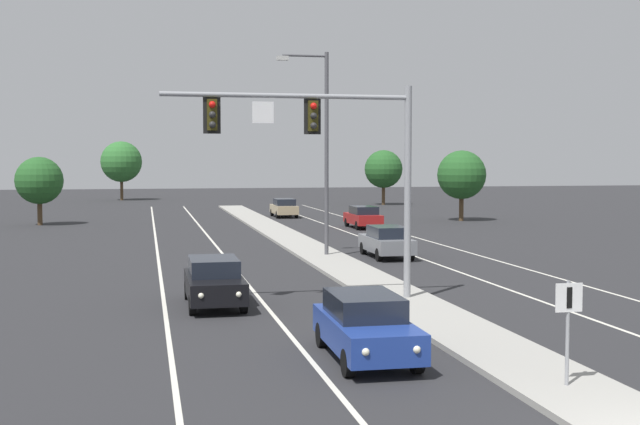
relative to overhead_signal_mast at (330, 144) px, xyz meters
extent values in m
cube|color=#9E9B93|center=(2.54, 2.95, -5.30)|extent=(2.40, 110.00, 0.15)
cube|color=silver|center=(-2.16, 9.95, -5.37)|extent=(0.14, 100.00, 0.01)
cube|color=silver|center=(7.24, 9.95, -5.37)|extent=(0.14, 100.00, 0.01)
cube|color=silver|center=(-5.46, 9.95, -5.37)|extent=(0.14, 100.00, 0.01)
cube|color=silver|center=(10.54, 9.95, -5.37)|extent=(0.14, 100.00, 0.01)
cylinder|color=gray|center=(2.72, 0.01, -1.63)|extent=(0.24, 0.24, 7.20)
cylinder|color=gray|center=(-1.42, 0.01, 1.57)|extent=(8.28, 0.16, 0.16)
cube|color=black|center=(-0.59, 0.05, 0.92)|extent=(0.56, 0.06, 1.20)
cube|color=#38330F|center=(-0.59, 0.01, 0.92)|extent=(0.32, 0.32, 1.00)
sphere|color=red|center=(-0.59, -0.16, 1.24)|extent=(0.22, 0.22, 0.22)
sphere|color=#282828|center=(-0.59, -0.16, 0.92)|extent=(0.22, 0.22, 0.22)
sphere|color=#282828|center=(-0.59, -0.16, 0.60)|extent=(0.22, 0.22, 0.22)
cube|color=black|center=(-3.90, 0.05, 0.92)|extent=(0.56, 0.06, 1.20)
cube|color=#38330F|center=(-3.90, 0.01, 0.92)|extent=(0.32, 0.32, 1.00)
sphere|color=red|center=(-3.90, -0.16, 1.24)|extent=(0.22, 0.22, 0.22)
sphere|color=#282828|center=(-3.90, -0.16, 0.92)|extent=(0.22, 0.22, 0.22)
sphere|color=#282828|center=(-3.90, -0.16, 0.60)|extent=(0.22, 0.22, 0.22)
cube|color=white|center=(-2.24, -0.01, 1.02)|extent=(0.70, 0.04, 0.70)
cylinder|color=gray|center=(2.53, -11.20, -4.13)|extent=(0.08, 0.08, 2.20)
cube|color=white|center=(2.53, -11.23, -3.38)|extent=(0.60, 0.03, 0.60)
cube|color=black|center=(2.53, -11.25, -3.38)|extent=(0.12, 0.01, 0.44)
cylinder|color=#4C4C51|center=(2.78, 13.00, -0.23)|extent=(0.20, 0.20, 10.00)
cylinder|color=#4C4C51|center=(1.68, 13.00, 4.57)|extent=(2.20, 0.12, 0.12)
cube|color=#B7B7B2|center=(0.58, 13.00, 4.42)|extent=(0.56, 0.28, 0.20)
cube|color=navy|center=(-0.82, -7.61, -4.71)|extent=(1.87, 4.43, 0.70)
cube|color=black|center=(-0.82, -7.39, -4.08)|extent=(1.62, 2.40, 0.56)
sphere|color=#EAE5C6|center=(-0.28, -9.80, -4.66)|extent=(0.18, 0.18, 0.18)
sphere|color=#EAE5C6|center=(-1.43, -9.78, -4.66)|extent=(0.18, 0.18, 0.18)
cylinder|color=black|center=(-0.05, -9.12, -5.06)|extent=(0.23, 0.64, 0.64)
cylinder|color=black|center=(-1.65, -9.10, -5.06)|extent=(0.23, 0.64, 0.64)
cylinder|color=black|center=(0.00, -6.12, -5.06)|extent=(0.23, 0.64, 0.64)
cylinder|color=black|center=(-1.60, -6.10, -5.06)|extent=(0.23, 0.64, 0.64)
cube|color=black|center=(-3.83, 0.50, -4.71)|extent=(1.81, 4.40, 0.70)
cube|color=black|center=(-3.83, 0.72, -4.08)|extent=(1.59, 2.38, 0.56)
sphere|color=#EAE5C6|center=(-3.26, -1.68, -4.66)|extent=(0.18, 0.18, 0.18)
sphere|color=#EAE5C6|center=(-4.41, -1.68, -4.66)|extent=(0.18, 0.18, 0.18)
cylinder|color=black|center=(-3.03, -1.00, -5.06)|extent=(0.22, 0.64, 0.64)
cylinder|color=black|center=(-4.63, -1.00, -5.06)|extent=(0.22, 0.64, 0.64)
cylinder|color=black|center=(-3.03, 2.00, -5.06)|extent=(0.22, 0.64, 0.64)
cylinder|color=black|center=(-4.63, 2.00, -5.06)|extent=(0.22, 0.64, 0.64)
cube|color=slate|center=(5.69, 12.34, -4.71)|extent=(1.85, 4.42, 0.70)
cube|color=black|center=(5.69, 12.12, -4.08)|extent=(1.61, 2.40, 0.56)
sphere|color=#EAE5C6|center=(5.14, 14.53, -4.66)|extent=(0.18, 0.18, 0.18)
sphere|color=#EAE5C6|center=(6.29, 14.51, -4.66)|extent=(0.18, 0.18, 0.18)
cylinder|color=black|center=(4.91, 13.85, -5.06)|extent=(0.23, 0.64, 0.64)
cylinder|color=black|center=(6.51, 13.83, -5.06)|extent=(0.23, 0.64, 0.64)
cylinder|color=black|center=(4.87, 10.85, -5.06)|extent=(0.23, 0.64, 0.64)
cylinder|color=black|center=(6.47, 10.83, -5.06)|extent=(0.23, 0.64, 0.64)
cube|color=maroon|center=(9.13, 29.57, -4.71)|extent=(1.83, 4.41, 0.70)
cube|color=black|center=(9.13, 29.35, -4.08)|extent=(1.60, 2.39, 0.56)
sphere|color=#EAE5C6|center=(8.54, 31.75, -4.66)|extent=(0.18, 0.18, 0.18)
sphere|color=#EAE5C6|center=(9.69, 31.76, -4.66)|extent=(0.18, 0.18, 0.18)
cylinder|color=black|center=(8.32, 31.07, -5.06)|extent=(0.22, 0.64, 0.64)
cylinder|color=black|center=(9.92, 31.08, -5.06)|extent=(0.22, 0.64, 0.64)
cylinder|color=black|center=(8.34, 28.07, -5.06)|extent=(0.22, 0.64, 0.64)
cylinder|color=black|center=(9.94, 28.08, -5.06)|extent=(0.22, 0.64, 0.64)
cube|color=tan|center=(5.49, 41.90, -4.71)|extent=(1.80, 4.40, 0.70)
cube|color=black|center=(5.49, 41.68, -4.08)|extent=(1.58, 2.38, 0.56)
sphere|color=#EAE5C6|center=(4.91, 44.08, -4.66)|extent=(0.18, 0.18, 0.18)
sphere|color=#EAE5C6|center=(6.06, 44.08, -4.66)|extent=(0.18, 0.18, 0.18)
cylinder|color=black|center=(4.69, 43.40, -5.06)|extent=(0.22, 0.64, 0.64)
cylinder|color=black|center=(6.29, 43.40, -5.06)|extent=(0.22, 0.64, 0.64)
cylinder|color=black|center=(4.69, 40.40, -5.06)|extent=(0.22, 0.64, 0.64)
cylinder|color=black|center=(6.29, 40.40, -5.06)|extent=(0.22, 0.64, 0.64)
cylinder|color=#4C3823|center=(18.65, 34.69, -4.31)|extent=(0.36, 0.36, 2.13)
sphere|color=#235623|center=(18.65, 34.69, -1.69)|extent=(3.89, 3.89, 3.89)
cylinder|color=#4C3823|center=(-8.86, 75.04, -4.03)|extent=(0.36, 0.36, 2.70)
sphere|color=#2D6B2D|center=(-8.86, 75.04, -0.71)|extent=(4.93, 4.93, 4.93)
cylinder|color=#4C3823|center=(19.24, 58.52, -4.25)|extent=(0.36, 0.36, 2.25)
sphere|color=#235623|center=(19.24, 58.52, -1.48)|extent=(4.11, 4.11, 4.11)
cylinder|color=#4C3823|center=(-13.77, 37.17, -4.41)|extent=(0.36, 0.36, 1.93)
sphere|color=#235623|center=(-13.77, 37.17, -2.04)|extent=(3.53, 3.53, 3.53)
camera|label=1|loc=(-6.02, -26.51, -0.54)|focal=45.79mm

